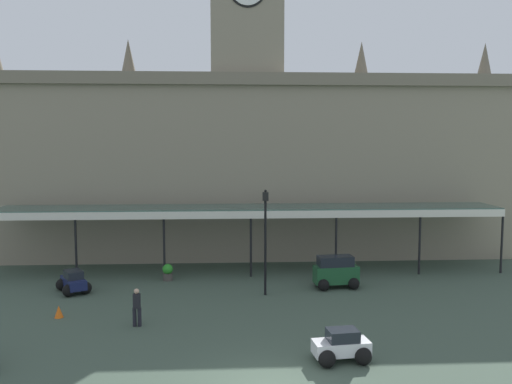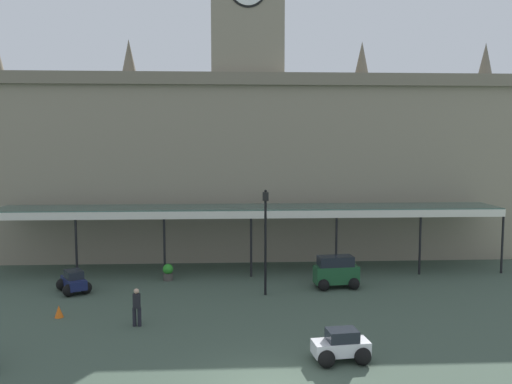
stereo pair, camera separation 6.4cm
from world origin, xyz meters
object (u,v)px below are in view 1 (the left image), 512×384
car_navy_sedan (74,283)px  victorian_lamppost (265,231)px  pedestrian_beside_cars (137,306)px  planter_forecourt_centre (168,272)px  traffic_cone (59,312)px  car_green_van (336,273)px  car_white_sedan (341,348)px

car_navy_sedan → victorian_lamppost: 10.62m
pedestrian_beside_cars → planter_forecourt_centre: size_ratio=1.74×
car_navy_sedan → victorian_lamppost: (10.16, -1.04, 2.90)m
pedestrian_beside_cars → traffic_cone: size_ratio=3.02×
pedestrian_beside_cars → traffic_cone: (-3.76, 1.34, -0.63)m
car_green_van → planter_forecourt_centre: (-9.39, 2.07, -0.32)m
car_navy_sedan → car_white_sedan: 15.58m
traffic_cone → planter_forecourt_centre: bearing=55.8°
car_navy_sedan → car_white_sedan: bearing=-37.7°
victorian_lamppost → planter_forecourt_centre: size_ratio=5.77×
car_green_van → car_navy_sedan: bearing=-179.7°
car_green_van → pedestrian_beside_cars: car_green_van is taller
traffic_cone → planter_forecourt_centre: planter_forecourt_centre is taller
car_navy_sedan → planter_forecourt_centre: size_ratio=2.34×
pedestrian_beside_cars → planter_forecourt_centre: (0.48, 7.58, -0.42)m
car_green_van → planter_forecourt_centre: bearing=167.6°
car_white_sedan → planter_forecourt_centre: bearing=123.0°
car_green_van → car_white_sedan: (-1.79, -9.61, -0.30)m
car_white_sedan → pedestrian_beside_cars: (-8.07, 4.10, 0.41)m
victorian_lamppost → traffic_cone: size_ratio=10.03×
pedestrian_beside_cars → victorian_lamppost: bearing=36.6°
victorian_lamppost → traffic_cone: bearing=-162.5°
car_navy_sedan → traffic_cone: (0.50, -4.09, -0.23)m
pedestrian_beside_cars → victorian_lamppost: 7.77m
victorian_lamppost → planter_forecourt_centre: 6.93m
car_navy_sedan → pedestrian_beside_cars: pedestrian_beside_cars is taller
car_navy_sedan → car_white_sedan: same height
victorian_lamppost → traffic_cone: victorian_lamppost is taller
car_navy_sedan → planter_forecourt_centre: 5.21m
car_white_sedan → traffic_cone: 13.03m
victorian_lamppost → traffic_cone: (-9.67, -3.05, -3.12)m
car_white_sedan → victorian_lamppost: bearing=104.3°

